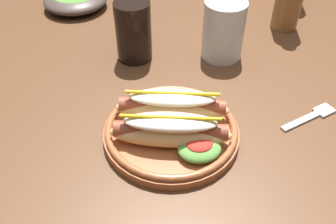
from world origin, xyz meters
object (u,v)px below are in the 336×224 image
object	(u,v)px
hot_dog_plate	(172,126)
water_cup	(223,30)
fork	(312,116)
soda_cup	(133,31)

from	to	relation	value
hot_dog_plate	water_cup	distance (m)	0.28
hot_dog_plate	water_cup	xyz separation A→B (m)	(0.16, 0.23, 0.04)
fork	water_cup	bearing A→B (deg)	95.30
soda_cup	water_cup	bearing A→B (deg)	-8.62
water_cup	hot_dog_plate	bearing A→B (deg)	-124.15
hot_dog_plate	soda_cup	xyz separation A→B (m)	(-0.03, 0.26, 0.04)
hot_dog_plate	fork	world-z (taller)	hot_dog_plate
soda_cup	hot_dog_plate	bearing A→B (deg)	-82.93
soda_cup	fork	bearing A→B (deg)	-41.40
fork	soda_cup	xyz separation A→B (m)	(-0.29, 0.26, 0.06)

